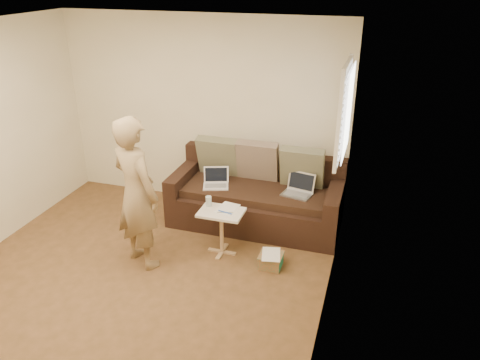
# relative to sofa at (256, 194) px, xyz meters

# --- Properties ---
(floor) EXTENTS (4.50, 4.50, 0.00)m
(floor) POSITION_rel_sofa_xyz_m (-0.90, -1.77, -0.42)
(floor) COLOR #4E381C
(floor) RESTS_ON ground
(ceiling) EXTENTS (4.50, 4.50, 0.00)m
(ceiling) POSITION_rel_sofa_xyz_m (-0.90, -1.77, 2.18)
(ceiling) COLOR white
(ceiling) RESTS_ON wall_back
(wall_back) EXTENTS (4.00, 0.00, 4.00)m
(wall_back) POSITION_rel_sofa_xyz_m (-0.90, 0.48, 0.87)
(wall_back) COLOR beige
(wall_back) RESTS_ON ground
(wall_right) EXTENTS (0.00, 4.50, 4.50)m
(wall_right) POSITION_rel_sofa_xyz_m (1.10, -1.77, 0.87)
(wall_right) COLOR beige
(wall_right) RESTS_ON ground
(window_blinds) EXTENTS (0.12, 0.88, 1.08)m
(window_blinds) POSITION_rel_sofa_xyz_m (1.05, -0.27, 1.28)
(window_blinds) COLOR white
(window_blinds) RESTS_ON wall_right
(sofa) EXTENTS (2.20, 0.95, 0.85)m
(sofa) POSITION_rel_sofa_xyz_m (0.00, 0.00, 0.00)
(sofa) COLOR black
(sofa) RESTS_ON ground
(pillow_left) EXTENTS (0.55, 0.29, 0.57)m
(pillow_left) POSITION_rel_sofa_xyz_m (-0.60, 0.24, 0.37)
(pillow_left) COLOR #66674C
(pillow_left) RESTS_ON sofa
(pillow_mid) EXTENTS (0.55, 0.27, 0.57)m
(pillow_mid) POSITION_rel_sofa_xyz_m (-0.05, 0.25, 0.37)
(pillow_mid) COLOR #766054
(pillow_mid) RESTS_ON sofa
(pillow_right) EXTENTS (0.55, 0.28, 0.57)m
(pillow_right) POSITION_rel_sofa_xyz_m (0.55, 0.20, 0.37)
(pillow_right) COLOR #66674C
(pillow_right) RESTS_ON sofa
(laptop_silver) EXTENTS (0.40, 0.33, 0.24)m
(laptop_silver) POSITION_rel_sofa_xyz_m (0.54, -0.06, 0.10)
(laptop_silver) COLOR #B7BABC
(laptop_silver) RESTS_ON sofa
(laptop_white) EXTENTS (0.38, 0.33, 0.24)m
(laptop_white) POSITION_rel_sofa_xyz_m (-0.50, -0.14, 0.10)
(laptop_white) COLOR white
(laptop_white) RESTS_ON sofa
(person) EXTENTS (0.77, 0.67, 1.76)m
(person) POSITION_rel_sofa_xyz_m (-1.01, -1.24, 0.45)
(person) COLOR olive
(person) RESTS_ON ground
(side_table) EXTENTS (0.51, 0.36, 0.56)m
(side_table) POSITION_rel_sofa_xyz_m (-0.19, -0.80, -0.15)
(side_table) COLOR silver
(side_table) RESTS_ON ground
(drinking_glass) EXTENTS (0.07, 0.07, 0.12)m
(drinking_glass) POSITION_rel_sofa_xyz_m (-0.38, -0.72, 0.19)
(drinking_glass) COLOR silver
(drinking_glass) RESTS_ON side_table
(scissors) EXTENTS (0.20, 0.16, 0.02)m
(scissors) POSITION_rel_sofa_xyz_m (-0.14, -0.83, 0.14)
(scissors) COLOR silver
(scissors) RESTS_ON side_table
(paper_on_table) EXTENTS (0.25, 0.33, 0.00)m
(paper_on_table) POSITION_rel_sofa_xyz_m (-0.15, -0.72, 0.14)
(paper_on_table) COLOR white
(paper_on_table) RESTS_ON side_table
(striped_box) EXTENTS (0.26, 0.26, 0.16)m
(striped_box) POSITION_rel_sofa_xyz_m (0.43, -0.91, -0.34)
(striped_box) COLOR #D74E20
(striped_box) RESTS_ON ground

